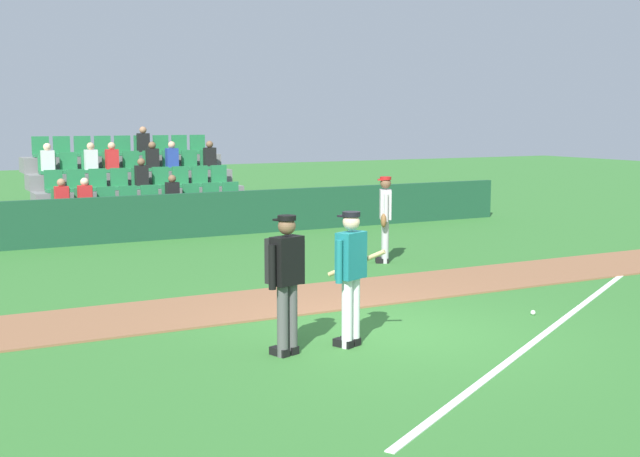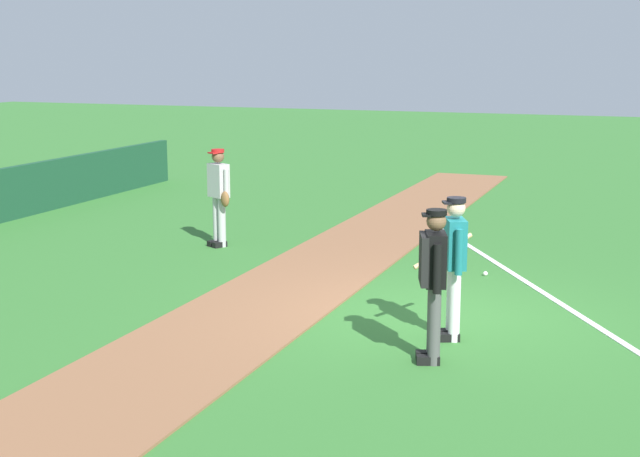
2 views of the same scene
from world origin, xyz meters
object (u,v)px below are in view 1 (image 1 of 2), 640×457
(baseball, at_px, (533,313))
(umpire_home_plate, at_px, (286,276))
(batter_teal_jersey, at_px, (351,273))
(runner_grey_jersey, at_px, (385,216))

(baseball, bearing_deg, umpire_home_plate, -177.53)
(batter_teal_jersey, distance_m, umpire_home_plate, 0.91)
(batter_teal_jersey, relative_size, runner_grey_jersey, 1.00)
(batter_teal_jersey, height_order, runner_grey_jersey, same)
(umpire_home_plate, height_order, baseball, umpire_home_plate)
(batter_teal_jersey, distance_m, baseball, 3.42)
(umpire_home_plate, distance_m, baseball, 4.31)
(runner_grey_jersey, bearing_deg, batter_teal_jersey, -126.15)
(batter_teal_jersey, relative_size, baseball, 23.78)
(runner_grey_jersey, bearing_deg, umpire_home_plate, -132.42)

